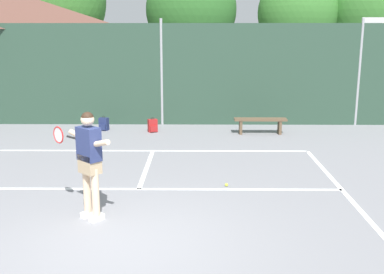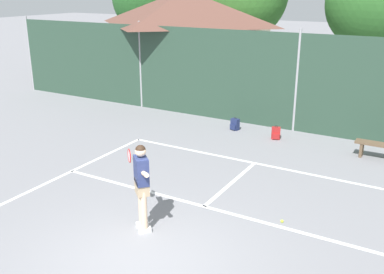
# 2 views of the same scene
# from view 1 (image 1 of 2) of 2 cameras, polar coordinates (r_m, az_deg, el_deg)

# --- Properties ---
(ground_plane) EXTENTS (120.00, 120.00, 0.00)m
(ground_plane) POSITION_cam_1_polar(r_m,az_deg,el_deg) (7.30, -8.90, -12.83)
(ground_plane) COLOR gray
(court_markings) EXTENTS (8.30, 11.10, 0.01)m
(court_markings) POSITION_cam_1_polar(r_m,az_deg,el_deg) (7.88, -8.13, -10.76)
(court_markings) COLOR white
(court_markings) RESTS_ON ground
(chainlink_fence) EXTENTS (26.09, 0.09, 3.49)m
(chainlink_fence) POSITION_cam_1_polar(r_m,az_deg,el_deg) (15.58, -3.72, 7.59)
(chainlink_fence) COLOR #284233
(chainlink_fence) RESTS_ON ground
(basketball_hoop) EXTENTS (0.90, 0.67, 3.55)m
(basketball_hoop) POSITION_cam_1_polar(r_m,az_deg,el_deg) (18.36, 21.09, 9.60)
(basketball_hoop) COLOR #9E9EA3
(basketball_hoop) RESTS_ON ground
(clubhouse_building) EXTENTS (6.66, 5.89, 4.66)m
(clubhouse_building) POSITION_cam_1_polar(r_m,az_deg,el_deg) (19.99, -21.49, 10.07)
(clubhouse_building) COLOR beige
(clubhouse_building) RESTS_ON ground
(treeline_backdrop) EXTENTS (26.72, 4.65, 7.05)m
(treeline_backdrop) POSITION_cam_1_polar(r_m,az_deg,el_deg) (24.20, -4.95, 15.47)
(treeline_backdrop) COLOR brown
(treeline_backdrop) RESTS_ON ground
(tennis_player) EXTENTS (1.17, 0.93, 1.85)m
(tennis_player) POSITION_cam_1_polar(r_m,az_deg,el_deg) (7.93, -12.49, -2.27)
(tennis_player) COLOR silver
(tennis_player) RESTS_ON ground
(tennis_ball) EXTENTS (0.07, 0.07, 0.07)m
(tennis_ball) POSITION_cam_1_polar(r_m,az_deg,el_deg) (9.68, 4.23, -5.84)
(tennis_ball) COLOR #CCE033
(tennis_ball) RESTS_ON ground
(backpack_navy) EXTENTS (0.32, 0.30, 0.46)m
(backpack_navy) POSITION_cam_1_polar(r_m,az_deg,el_deg) (15.10, -10.73, 1.53)
(backpack_navy) COLOR navy
(backpack_navy) RESTS_ON ground
(backpack_red) EXTENTS (0.33, 0.31, 0.46)m
(backpack_red) POSITION_cam_1_polar(r_m,az_deg,el_deg) (14.65, -4.82, 1.36)
(backpack_red) COLOR maroon
(backpack_red) RESTS_ON ground
(courtside_bench) EXTENTS (1.60, 0.36, 0.48)m
(courtside_bench) POSITION_cam_1_polar(r_m,az_deg,el_deg) (14.47, 8.34, 1.79)
(courtside_bench) COLOR brown
(courtside_bench) RESTS_ON ground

